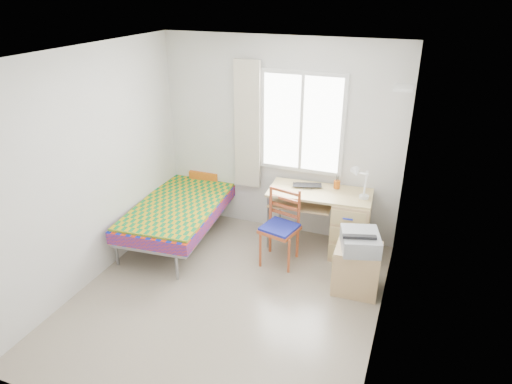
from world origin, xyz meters
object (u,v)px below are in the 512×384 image
bed (188,201)px  chair (282,223)px  printer (360,241)px  desk (345,222)px  cabinet (357,269)px

bed → chair: bearing=-14.4°
chair → printer: chair is taller
printer → bed: bearing=151.3°
chair → desk: bearing=47.0°
bed → chair: size_ratio=2.44×
desk → cabinet: desk is taller
bed → cabinet: bearing=-16.9°
bed → printer: size_ratio=4.15×
desk → chair: chair is taller
desk → chair: bearing=-150.2°
bed → printer: 2.46m
printer → chair: bearing=147.1°
desk → cabinet: size_ratio=2.43×
chair → bed: bearing=-176.1°
bed → cabinet: 2.45m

